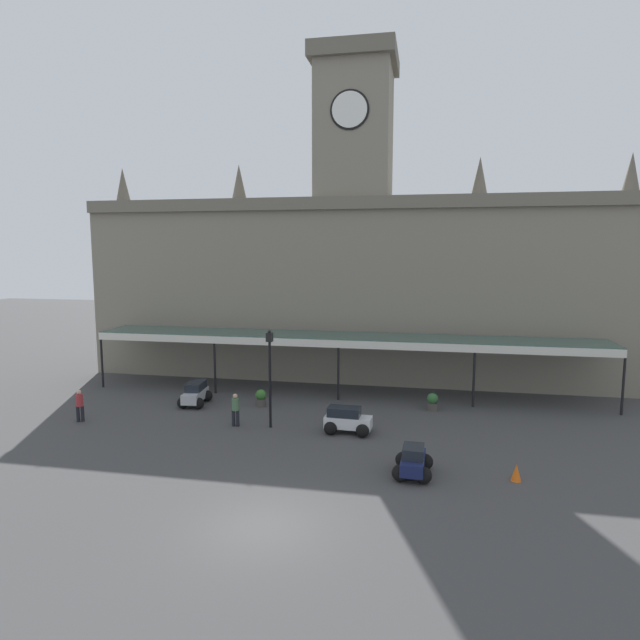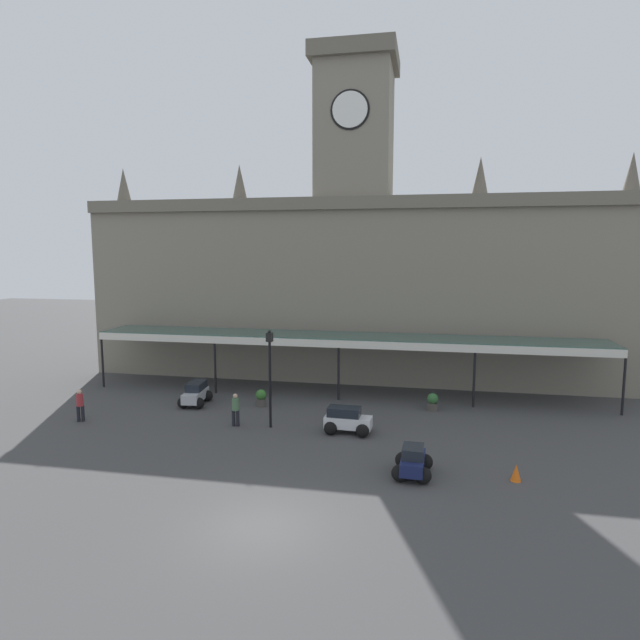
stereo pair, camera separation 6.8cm
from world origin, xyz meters
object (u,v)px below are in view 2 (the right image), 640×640
(pedestrian_near_entrance, at_px, (235,408))
(victorian_lamppost, at_px, (270,367))
(car_navy_sedan, at_px, (413,463))
(planter_forecourt_centre, at_px, (261,398))
(traffic_cone, at_px, (516,473))
(planter_by_canopy, at_px, (433,402))
(car_white_estate, at_px, (347,422))
(pedestrian_crossing_forecourt, at_px, (80,404))
(car_silver_estate, at_px, (196,395))

(pedestrian_near_entrance, xyz_separation_m, victorian_lamppost, (1.76, 0.18, 2.14))
(car_navy_sedan, xyz_separation_m, planter_forecourt_centre, (-8.67, 7.90, -0.01))
(traffic_cone, height_order, planter_by_canopy, planter_by_canopy)
(car_white_estate, height_order, planter_by_canopy, car_white_estate)
(traffic_cone, bearing_deg, pedestrian_near_entrance, 162.39)
(pedestrian_crossing_forecourt, xyz_separation_m, planter_forecourt_centre, (8.28, 4.46, -0.42))
(pedestrian_near_entrance, bearing_deg, planter_forecourt_centre, 86.92)
(victorian_lamppost, distance_m, traffic_cone, 12.09)
(victorian_lamppost, bearing_deg, planter_by_canopy, 29.54)
(car_white_estate, distance_m, traffic_cone, 8.24)
(pedestrian_near_entrance, relative_size, victorian_lamppost, 0.34)
(car_navy_sedan, distance_m, planter_forecourt_centre, 11.73)
(car_white_estate, bearing_deg, victorian_lamppost, 178.84)
(victorian_lamppost, bearing_deg, pedestrian_near_entrance, -174.32)
(car_white_estate, height_order, car_navy_sedan, car_white_estate)
(pedestrian_near_entrance, relative_size, planter_by_canopy, 1.74)
(pedestrian_near_entrance, bearing_deg, car_silver_estate, 138.26)
(car_white_estate, relative_size, car_navy_sedan, 1.10)
(car_navy_sedan, relative_size, pedestrian_crossing_forecourt, 1.25)
(pedestrian_crossing_forecourt, distance_m, traffic_cone, 21.09)
(pedestrian_near_entrance, bearing_deg, traffic_cone, -17.61)
(planter_forecourt_centre, xyz_separation_m, planter_by_canopy, (9.50, 1.07, 0.00))
(car_white_estate, height_order, car_silver_estate, same)
(traffic_cone, relative_size, planter_forecourt_centre, 0.69)
(pedestrian_crossing_forecourt, height_order, victorian_lamppost, victorian_lamppost)
(pedestrian_near_entrance, height_order, traffic_cone, pedestrian_near_entrance)
(pedestrian_near_entrance, xyz_separation_m, pedestrian_crossing_forecourt, (-8.09, -0.86, 0.00))
(pedestrian_near_entrance, distance_m, planter_forecourt_centre, 3.64)
(victorian_lamppost, relative_size, planter_forecourt_centre, 5.10)
(car_white_estate, xyz_separation_m, pedestrian_crossing_forecourt, (-13.72, -0.95, 0.34))
(pedestrian_crossing_forecourt, distance_m, planter_by_canopy, 18.63)
(car_silver_estate, height_order, pedestrian_crossing_forecourt, pedestrian_crossing_forecourt)
(car_navy_sedan, bearing_deg, car_white_estate, 126.39)
(car_silver_estate, bearing_deg, pedestrian_near_entrance, -41.74)
(planter_forecourt_centre, bearing_deg, car_silver_estate, -173.71)
(car_white_estate, bearing_deg, traffic_cone, -30.20)
(pedestrian_crossing_forecourt, height_order, planter_forecourt_centre, pedestrian_crossing_forecourt)
(car_silver_estate, relative_size, victorian_lamppost, 0.47)
(victorian_lamppost, height_order, planter_forecourt_centre, victorian_lamppost)
(car_navy_sedan, distance_m, planter_by_canopy, 9.00)
(victorian_lamppost, bearing_deg, car_white_estate, -1.16)
(pedestrian_crossing_forecourt, relative_size, planter_forecourt_centre, 1.74)
(car_navy_sedan, bearing_deg, car_silver_estate, 148.98)
(victorian_lamppost, xyz_separation_m, planter_by_canopy, (7.94, 4.50, -2.55))
(planter_by_canopy, bearing_deg, car_navy_sedan, -95.29)
(pedestrian_near_entrance, distance_m, victorian_lamppost, 2.77)
(planter_forecourt_centre, bearing_deg, car_navy_sedan, -42.32)
(pedestrian_crossing_forecourt, height_order, planter_by_canopy, pedestrian_crossing_forecourt)
(victorian_lamppost, bearing_deg, pedestrian_crossing_forecourt, -174.02)
(traffic_cone, bearing_deg, car_navy_sedan, -176.40)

